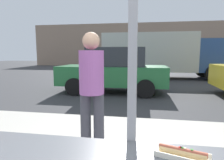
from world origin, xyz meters
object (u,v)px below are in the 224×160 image
Objects in this scene: hotdog_tray_far at (182,153)px; pedestrian at (92,87)px; parked_car_green at (114,70)px; box_truck at (161,54)px.

pedestrian reaches higher than hotdog_tray_far.
pedestrian is (0.50, -5.05, 0.20)m from parked_car_green.
box_truck is (2.17, 4.97, 0.65)m from parked_car_green.
parked_car_green is 5.07m from pedestrian.
box_truck reaches higher than pedestrian.
parked_car_green is 5.46m from box_truck.
parked_car_green is (-1.36, 6.53, -0.14)m from hotdog_tray_far.
box_truck is (0.81, 11.50, 0.51)m from hotdog_tray_far.
hotdog_tray_far is at bearing -94.03° from box_truck.
box_truck reaches higher than hotdog_tray_far.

